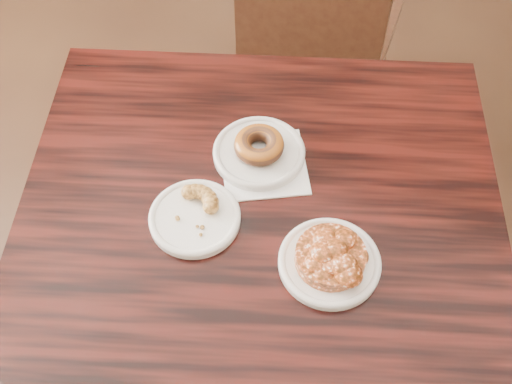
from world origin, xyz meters
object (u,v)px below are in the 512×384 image
(chair_far, at_px, (322,33))
(cafe_table, at_px, (258,319))
(cruller_fragment, at_px, (194,212))
(apple_fritter, at_px, (331,255))
(glazed_donut, at_px, (259,145))

(chair_far, bearing_deg, cafe_table, 97.15)
(cafe_table, xyz_separation_m, chair_far, (-0.09, 0.86, 0.08))
(chair_far, height_order, cruller_fragment, chair_far)
(cafe_table, bearing_deg, cruller_fragment, 177.84)
(cruller_fragment, bearing_deg, chair_far, 88.87)
(chair_far, distance_m, apple_fritter, 0.98)
(glazed_donut, height_order, apple_fritter, apple_fritter)
(cafe_table, relative_size, glazed_donut, 9.20)
(apple_fritter, bearing_deg, cruller_fragment, 176.95)
(chair_far, height_order, glazed_donut, chair_far)
(chair_far, bearing_deg, apple_fritter, 105.07)
(glazed_donut, bearing_deg, cruller_fragment, -109.85)
(cafe_table, height_order, apple_fritter, apple_fritter)
(glazed_donut, bearing_deg, apple_fritter, -45.22)
(chair_far, xyz_separation_m, cruller_fragment, (-0.02, -0.88, 0.32))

